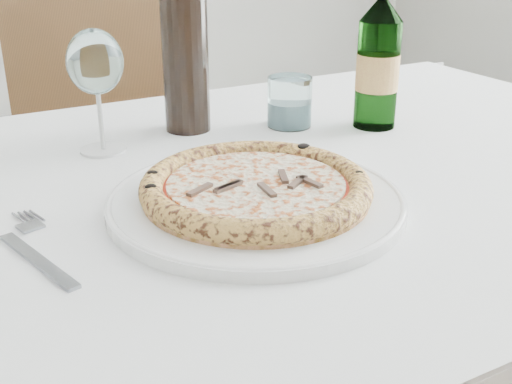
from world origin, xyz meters
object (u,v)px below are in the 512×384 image
chair_far (105,158)px  pizza (256,187)px  wine_bottle (185,51)px  plate (256,201)px  tumbler (289,105)px  beer_bottle (378,62)px  dining_table (228,233)px  wine_glass (95,65)px

chair_far → pizza: (0.04, -0.87, 0.25)m
wine_bottle → plate: bearing=-93.0°
chair_far → tumbler: size_ratio=11.21×
plate → beer_bottle: (0.31, 0.23, 0.10)m
dining_table → chair_far: size_ratio=1.76×
chair_far → wine_glass: (-0.09, -0.59, 0.35)m
pizza → wine_bottle: 0.35m
dining_table → beer_bottle: beer_bottle is taller
plate → dining_table: bearing=90.0°
dining_table → pizza: (-0.00, -0.10, 0.11)m
pizza → tumbler: 0.34m
plate → wine_glass: size_ratio=1.98×
dining_table → wine_bottle: size_ratio=5.40×
plate → pizza: bearing=-163.8°
pizza → wine_glass: 0.32m
wine_glass → wine_bottle: wine_bottle is taller
pizza → wine_glass: size_ratio=1.53×
beer_bottle → plate: bearing=-143.7°
pizza → tumbler: bearing=57.7°
wine_bottle → pizza: bearing=-93.0°
wine_glass → tumbler: wine_glass is taller
wine_glass → beer_bottle: bearing=-6.2°
beer_bottle → wine_glass: bearing=173.8°
pizza → beer_bottle: size_ratio=1.03×
wine_glass → pizza: bearing=-64.4°
dining_table → chair_far: bearing=93.1°
pizza → wine_glass: wine_glass is taller
plate → wine_glass: bearing=115.6°
beer_bottle → dining_table: bearing=-157.5°
wine_bottle → wine_glass: bearing=-160.0°
plate → pizza: (-0.00, -0.00, 0.02)m
chair_far → wine_bottle: 0.64m
plate → beer_bottle: beer_bottle is taller
plate → wine_bottle: wine_bottle is taller
tumbler → beer_bottle: (0.13, -0.06, 0.07)m
pizza → tumbler: size_ratio=3.35×
plate → tumbler: tumbler is taller
dining_table → chair_far: (-0.04, 0.77, -0.14)m
chair_far → wine_bottle: size_ratio=3.08×
wine_glass → beer_bottle: (0.44, -0.05, -0.02)m
chair_far → tumbler: chair_far is taller
beer_bottle → tumbler: bearing=156.6°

